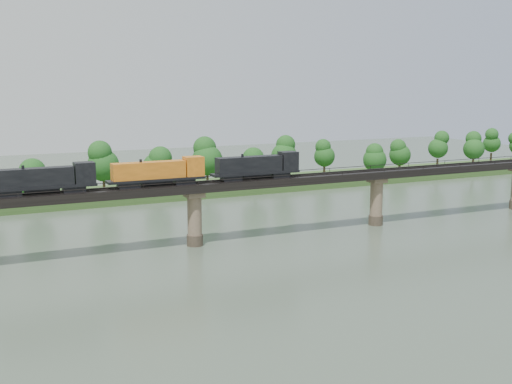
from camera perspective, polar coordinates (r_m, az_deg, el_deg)
name	(u,v)px	position (r m, az deg, el deg)	size (l,w,h in m)	color
ground	(268,294)	(91.48, 1.07, -9.02)	(400.00, 400.00, 0.00)	#394738
far_bank	(122,194)	(169.50, -11.81, -0.19)	(300.00, 24.00, 1.60)	#2A491D
bridge	(195,216)	(116.75, -5.48, -2.15)	(236.00, 30.00, 11.50)	#473A2D
bridge_superstructure	(194,182)	(115.61, -5.53, 0.92)	(220.00, 4.90, 0.75)	black
far_treeline	(92,167)	(162.27, -14.35, 2.14)	(289.06, 17.54, 13.60)	#382619
freight_train	(121,175)	(111.61, -11.91, 1.49)	(70.37, 2.74, 4.84)	black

